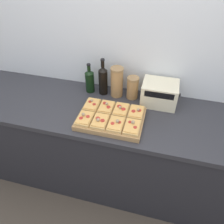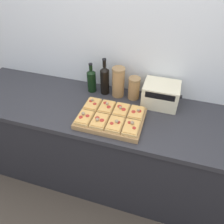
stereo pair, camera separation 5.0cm
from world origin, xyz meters
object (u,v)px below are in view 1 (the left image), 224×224
(olive_oil_bottle, at_px, (90,80))
(grain_jar_tall, at_px, (117,82))
(cutting_board, at_px, (111,119))
(grain_jar_short, at_px, (133,88))
(toaster_oven, at_px, (159,93))
(wine_bottle, at_px, (103,80))

(olive_oil_bottle, bearing_deg, grain_jar_tall, -0.00)
(cutting_board, height_order, grain_jar_short, grain_jar_short)
(cutting_board, relative_size, grain_jar_tall, 1.86)
(grain_jar_short, distance_m, toaster_oven, 0.22)
(cutting_board, bearing_deg, grain_jar_tall, 96.43)
(grain_jar_tall, relative_size, grain_jar_short, 1.35)
(grain_jar_tall, bearing_deg, grain_jar_short, 0.00)
(olive_oil_bottle, height_order, grain_jar_short, olive_oil_bottle)
(grain_jar_tall, bearing_deg, wine_bottle, 180.00)
(grain_jar_short, xyz_separation_m, toaster_oven, (0.22, -0.02, -0.00))
(toaster_oven, bearing_deg, grain_jar_short, 175.15)
(toaster_oven, bearing_deg, olive_oil_bottle, 178.18)
(olive_oil_bottle, xyz_separation_m, grain_jar_tall, (0.24, -0.00, 0.02))
(grain_jar_short, bearing_deg, grain_jar_tall, 180.00)
(wine_bottle, distance_m, grain_jar_short, 0.25)
(cutting_board, relative_size, toaster_oven, 1.60)
(olive_oil_bottle, relative_size, wine_bottle, 0.81)
(grain_jar_short, bearing_deg, olive_oil_bottle, 180.00)
(cutting_board, bearing_deg, grain_jar_short, 73.75)
(cutting_board, xyz_separation_m, grain_jar_short, (0.10, 0.33, 0.08))
(wine_bottle, height_order, grain_jar_short, wine_bottle)
(olive_oil_bottle, distance_m, toaster_oven, 0.59)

